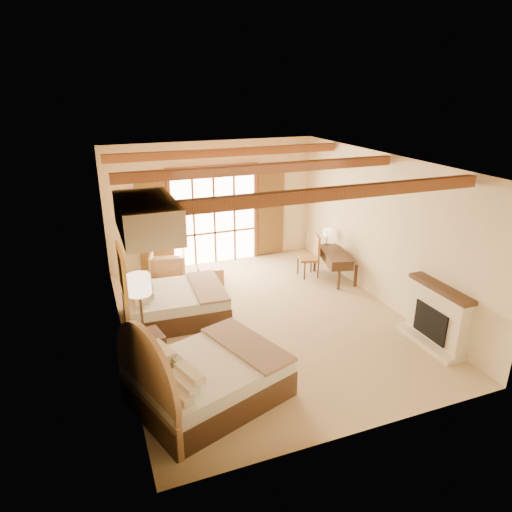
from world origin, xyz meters
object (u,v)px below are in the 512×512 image
bed_near (199,376)px  desk (335,265)px  nightstand (148,350)px  armchair (168,266)px  bed_far (167,301)px

bed_near → desk: size_ratio=1.93×
nightstand → desk: (4.84, 2.13, 0.07)m
bed_near → nightstand: 1.34m
bed_near → armchair: bed_near is taller
bed_far → desk: bearing=11.0°
nightstand → armchair: armchair is taller
nightstand → desk: bearing=13.0°
armchair → bed_far: bearing=91.6°
bed_near → armchair: bearing=65.9°
desk → bed_near: bearing=-128.5°
nightstand → armchair: bearing=63.1°
bed_near → bed_far: size_ratio=1.27×
bed_far → desk: 4.26m
bed_near → desk: bed_near is taller
bed_far → desk: (4.22, 0.61, -0.03)m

